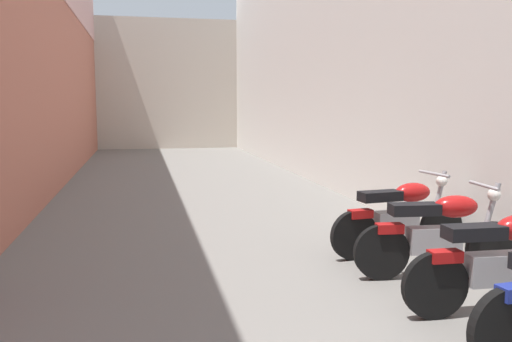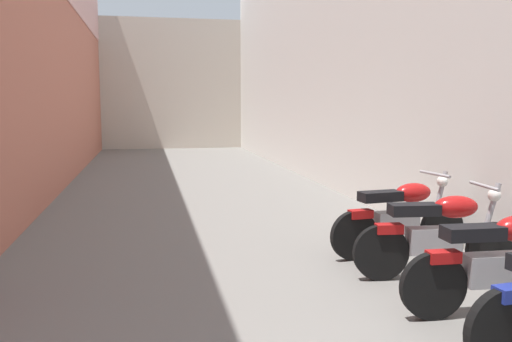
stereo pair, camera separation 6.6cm
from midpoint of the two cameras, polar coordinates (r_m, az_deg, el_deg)
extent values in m
plane|color=slate|center=(9.39, -4.50, -4.34)|extent=(39.20, 39.20, 0.00)
cube|color=silver|center=(12.07, 9.43, 16.60)|extent=(0.40, 23.20, 7.74)
cube|color=beige|center=(23.78, -8.96, 9.04)|extent=(8.79, 2.00, 5.37)
cylinder|color=black|center=(4.28, 25.16, -15.05)|extent=(0.60, 0.13, 0.60)
cylinder|color=black|center=(5.00, 18.70, -11.52)|extent=(0.60, 0.11, 0.60)
cube|color=#9E9EA3|center=(5.25, 24.39, -9.52)|extent=(0.57, 0.22, 0.28)
cube|color=black|center=(5.04, 22.40, -6.09)|extent=(0.53, 0.24, 0.12)
cube|color=#AD1414|center=(4.96, 19.65, -8.57)|extent=(0.29, 0.15, 0.10)
cylinder|color=black|center=(6.42, 24.17, -7.64)|extent=(0.61, 0.14, 0.60)
cylinder|color=black|center=(5.91, 13.45, -8.45)|extent=(0.61, 0.14, 0.60)
cube|color=#9E9EA3|center=(6.08, 18.65, -7.00)|extent=(0.58, 0.26, 0.28)
ellipsoid|color=#AD1414|center=(6.11, 20.76, -3.58)|extent=(0.50, 0.31, 0.24)
cube|color=black|center=(5.92, 16.75, -3.94)|extent=(0.54, 0.27, 0.12)
cylinder|color=#9E9EA3|center=(6.30, 23.78, -4.60)|extent=(0.25, 0.09, 0.77)
cylinder|color=#9E9EA3|center=(6.21, 23.38, -1.47)|extent=(0.10, 0.58, 0.04)
sphere|color=silver|center=(6.29, 24.29, -2.35)|extent=(0.14, 0.14, 0.14)
cube|color=#AD1414|center=(5.87, 14.27, -5.95)|extent=(0.29, 0.17, 0.10)
cylinder|color=black|center=(7.25, 19.39, -5.75)|extent=(0.61, 0.15, 0.60)
cylinder|color=black|center=(6.58, 10.67, -6.77)|extent=(0.61, 0.15, 0.60)
cube|color=#9E9EA3|center=(6.84, 14.93, -5.31)|extent=(0.58, 0.26, 0.28)
ellipsoid|color=#AD1414|center=(6.90, 16.62, -2.22)|extent=(0.51, 0.31, 0.24)
cube|color=black|center=(6.65, 13.36, -2.63)|extent=(0.54, 0.28, 0.12)
cylinder|color=#9E9EA3|center=(7.14, 19.06, -3.06)|extent=(0.25, 0.09, 0.77)
cylinder|color=#9E9EA3|center=(7.05, 18.72, -0.30)|extent=(0.10, 0.58, 0.04)
sphere|color=silver|center=(7.13, 19.46, -1.06)|extent=(0.14, 0.14, 0.14)
cube|color=#AD1414|center=(6.56, 11.33, -4.49)|extent=(0.29, 0.17, 0.10)
camera|label=1|loc=(0.03, -89.71, 0.04)|focal=37.62mm
camera|label=2|loc=(0.03, 90.29, -0.04)|focal=37.62mm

